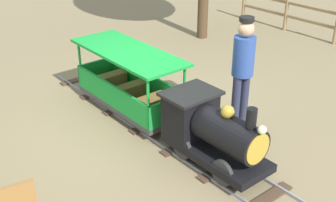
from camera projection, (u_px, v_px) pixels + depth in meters
ground_plane at (149, 124)px, 6.30m from camera, size 60.00×60.00×0.00m
track at (167, 134)px, 6.01m from camera, size 0.73×5.70×0.04m
locomotive at (211, 130)px, 5.21m from camera, size 0.69×1.44×0.97m
passenger_car at (129, 87)px, 6.45m from camera, size 0.79×2.00×0.97m
conductor_person at (243, 64)px, 5.85m from camera, size 0.30×0.30×1.62m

